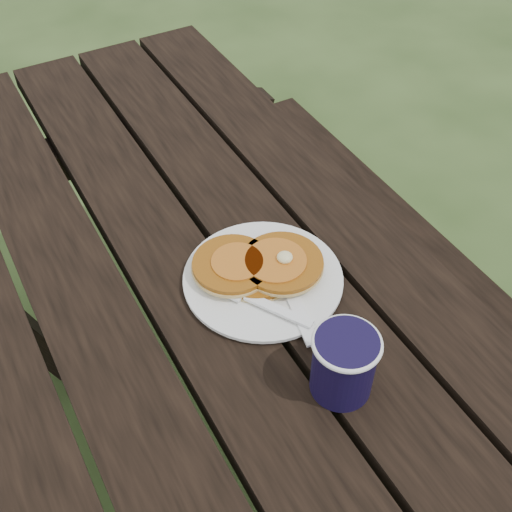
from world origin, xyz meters
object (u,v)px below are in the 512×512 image
picnic_table (231,465)px  coffee_cup (344,362)px  pancake_stack (259,265)px  plate (263,279)px

picnic_table → coffee_cup: (0.10, -0.14, 0.44)m
pancake_stack → plate: bearing=-87.5°
coffee_cup → pancake_stack: bearing=89.3°
plate → pancake_stack: (-0.00, 0.01, 0.02)m
picnic_table → plate: bearing=34.9°
plate → coffee_cup: (-0.00, -0.22, 0.05)m
pancake_stack → picnic_table: bearing=-140.6°
picnic_table → pancake_stack: pancake_stack is taller
picnic_table → pancake_stack: (0.11, 0.09, 0.41)m
picnic_table → plate: (0.11, 0.07, 0.39)m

